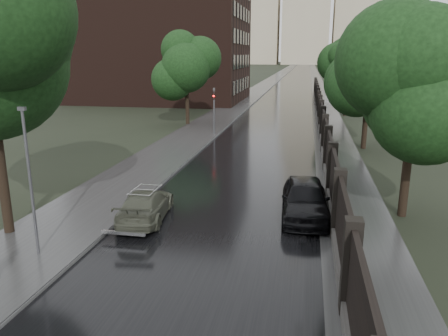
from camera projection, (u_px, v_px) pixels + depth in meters
ground at (180, 297)px, 12.41m from camera, size 800.00×800.00×0.00m
road at (301, 70)px, 193.01m from camera, size 8.00×420.00×0.02m
sidewalk_left at (287, 69)px, 194.08m from camera, size 4.00×420.00×0.16m
verge_right at (314, 70)px, 192.02m from camera, size 3.00×420.00×0.08m
fence_right at (320, 115)px, 41.75m from camera, size 0.45×75.72×2.70m
tree_left_far at (187, 70)px, 41.04m from camera, size 4.25×4.25×7.39m
tree_right_a at (414, 99)px, 17.41m from camera, size 4.08×4.08×7.01m
tree_right_b at (369, 80)px, 30.72m from camera, size 4.08×4.08×7.01m
tree_right_c at (348, 71)px, 47.83m from camera, size 4.08×4.08×7.01m
lamp_post at (30, 182)px, 14.13m from camera, size 0.25×0.12×5.11m
traffic_light at (214, 107)px, 36.33m from camera, size 0.16×0.32×4.00m
brick_building at (160, 30)px, 62.55m from camera, size 24.00×18.00×20.00m
stalinist_tower at (307, 5)px, 287.88m from camera, size 92.00×30.00×159.00m
volga_sedan at (146, 205)px, 18.10m from camera, size 2.22×4.45×1.24m
car_right_near at (305, 199)px, 18.28m from camera, size 2.13×4.86×1.63m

